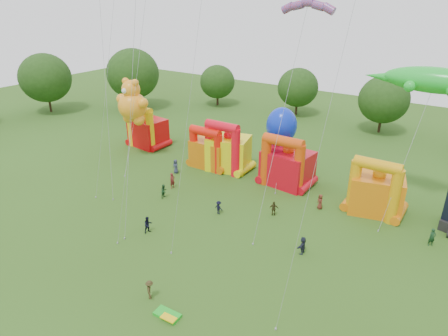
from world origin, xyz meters
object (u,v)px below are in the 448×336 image
Objects in this scene: teddy_bear_kite at (131,129)px; spectator_4 at (274,209)px; bouncy_castle_0 at (147,130)px; bouncy_castle_2 at (227,151)px; octopus_kite at (280,145)px; gecko_kite at (417,129)px; spectator_0 at (176,166)px.

spectator_4 is at bearing -5.42° from teddy_bear_kite.
bouncy_castle_2 is at bearing -1.82° from bouncy_castle_0.
octopus_kite is (22.23, 0.99, 1.98)m from bouncy_castle_0.
teddy_bear_kite is at bearing -168.99° from gecko_kite.
teddy_bear_kite is at bearing -63.70° from bouncy_castle_0.
bouncy_castle_2 is 13.70m from teddy_bear_kite.
octopus_kite is at bearing 12.00° from bouncy_castle_2.
spectator_0 is (-4.93, -4.96, -1.69)m from bouncy_castle_2.
gecko_kite is (37.33, 0.90, 6.89)m from bouncy_castle_0.
gecko_kite is at bearing 11.01° from teddy_bear_kite.
bouncy_castle_2 is 0.61× the size of teddy_bear_kite.
bouncy_castle_2 is 7.33m from octopus_kite.
bouncy_castle_0 is 3.96× the size of spectator_4.
teddy_bear_kite is 8.46m from spectator_0.
bouncy_castle_0 is 11.81m from spectator_0.
octopus_kite is at bearing 179.65° from gecko_kite.
gecko_kite reaches higher than teddy_bear_kite.
bouncy_castle_0 is 0.58× the size of teddy_bear_kite.
spectator_0 is at bearing -151.55° from octopus_kite.
teddy_bear_kite is 20.52m from octopus_kite.
teddy_bear_kite is at bearing -30.63° from spectator_4.
spectator_4 is at bearing -17.00° from bouncy_castle_0.
bouncy_castle_2 is at bearing 58.84° from spectator_0.
bouncy_castle_2 reaches higher than spectator_0.
bouncy_castle_2 is at bearing -176.41° from gecko_kite.
teddy_bear_kite is (2.87, -5.81, 2.35)m from bouncy_castle_0.
gecko_kite is 16.61m from spectator_4.
teddy_bear_kite is (-12.43, -5.32, 2.22)m from bouncy_castle_2.
bouncy_castle_0 is at bearing 165.98° from spectator_0.
spectator_0 is (-26.96, -6.34, -8.45)m from gecko_kite.
bouncy_castle_2 is 0.77× the size of octopus_kite.
spectator_0 reaches higher than spectator_4.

